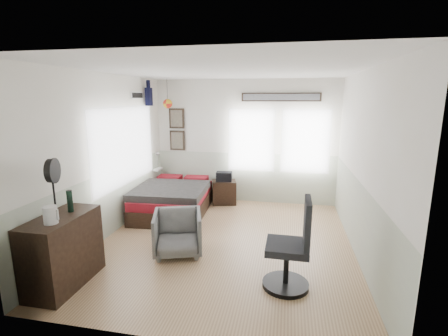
% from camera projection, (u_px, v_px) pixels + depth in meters
% --- Properties ---
extents(ground_plane, '(4.00, 4.50, 0.01)m').
position_uv_depth(ground_plane, '(225.00, 243.00, 5.28)').
color(ground_plane, '#9D714C').
extents(room_shell, '(4.02, 4.52, 2.71)m').
position_uv_depth(room_shell, '(223.00, 142.00, 5.13)').
color(room_shell, silver).
rests_on(room_shell, ground_plane).
extents(wall_decor, '(3.55, 1.32, 1.44)m').
position_uv_depth(wall_decor, '(192.00, 108.00, 6.92)').
color(wall_decor, '#36271A').
rests_on(wall_decor, room_shell).
extents(bed, '(1.42, 1.92, 0.59)m').
position_uv_depth(bed, '(174.00, 199.00, 6.59)').
color(bed, black).
rests_on(bed, ground_plane).
extents(dresser, '(0.48, 1.00, 0.90)m').
position_uv_depth(dresser, '(63.00, 251.00, 4.01)').
color(dresser, black).
rests_on(dresser, ground_plane).
extents(armchair, '(0.88, 0.89, 0.65)m').
position_uv_depth(armchair, '(178.00, 233.00, 4.85)').
color(armchair, '#5B5B5B').
rests_on(armchair, ground_plane).
extents(nightstand, '(0.60, 0.52, 0.51)m').
position_uv_depth(nightstand, '(224.00, 192.00, 7.20)').
color(nightstand, black).
rests_on(nightstand, ground_plane).
extents(task_chair, '(0.57, 0.57, 1.15)m').
position_uv_depth(task_chair, '(292.00, 252.00, 3.93)').
color(task_chair, black).
rests_on(task_chair, ground_plane).
extents(kettle, '(0.18, 0.15, 0.20)m').
position_uv_depth(kettle, '(51.00, 215.00, 3.67)').
color(kettle, silver).
rests_on(kettle, dresser).
extents(bottle, '(0.07, 0.07, 0.28)m').
position_uv_depth(bottle, '(70.00, 201.00, 4.05)').
color(bottle, black).
rests_on(bottle, dresser).
extents(stand_fan, '(0.15, 0.29, 0.73)m').
position_uv_depth(stand_fan, '(52.00, 172.00, 3.75)').
color(stand_fan, black).
rests_on(stand_fan, dresser).
extents(black_bag, '(0.36, 0.25, 0.20)m').
position_uv_depth(black_bag, '(224.00, 176.00, 7.12)').
color(black_bag, black).
rests_on(black_bag, nightstand).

